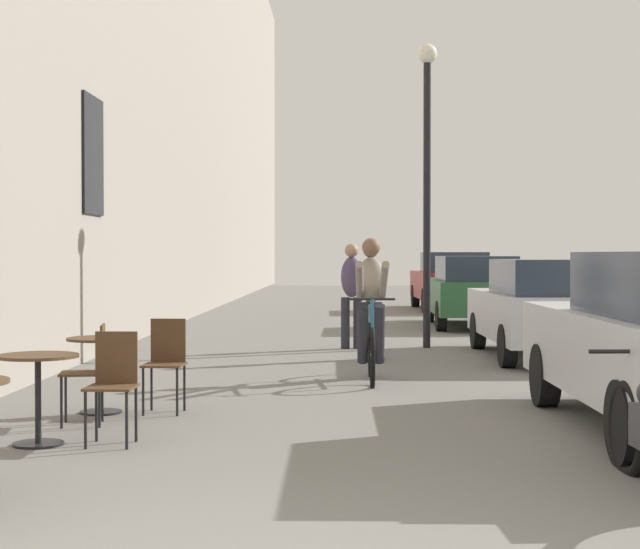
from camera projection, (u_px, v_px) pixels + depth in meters
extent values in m
cube|color=black|center=(93.00, 155.00, 14.43)|extent=(0.04, 1.10, 1.70)
cylinder|color=black|center=(38.00, 444.00, 7.97)|extent=(0.40, 0.40, 0.02)
cylinder|color=black|center=(38.00, 400.00, 7.97)|extent=(0.05, 0.05, 0.67)
cylinder|color=#4C331E|center=(38.00, 356.00, 7.96)|extent=(0.64, 0.64, 0.02)
cylinder|color=black|center=(127.00, 421.00, 7.79)|extent=(0.02, 0.02, 0.45)
cylinder|color=black|center=(85.00, 420.00, 7.80)|extent=(0.02, 0.02, 0.45)
cylinder|color=black|center=(136.00, 414.00, 8.11)|extent=(0.02, 0.02, 0.45)
cylinder|color=black|center=(96.00, 414.00, 8.12)|extent=(0.02, 0.02, 0.45)
cube|color=#4C331E|center=(111.00, 387.00, 7.95)|extent=(0.39, 0.39, 0.02)
cube|color=#4C331E|center=(117.00, 357.00, 8.13)|extent=(0.34, 0.03, 0.42)
cylinder|color=black|center=(101.00, 412.00, 9.59)|extent=(0.40, 0.40, 0.02)
cylinder|color=black|center=(101.00, 376.00, 9.58)|extent=(0.05, 0.05, 0.67)
cylinder|color=#4C331E|center=(101.00, 339.00, 9.57)|extent=(0.64, 0.64, 0.02)
cylinder|color=black|center=(177.00, 392.00, 9.39)|extent=(0.02, 0.02, 0.45)
cylinder|color=black|center=(143.00, 392.00, 9.42)|extent=(0.02, 0.02, 0.45)
cylinder|color=black|center=(184.00, 388.00, 9.72)|extent=(0.02, 0.02, 0.45)
cylinder|color=black|center=(152.00, 387.00, 9.74)|extent=(0.02, 0.02, 0.45)
cube|color=#4C331E|center=(164.00, 365.00, 9.56)|extent=(0.40, 0.40, 0.02)
cube|color=#4C331E|center=(168.00, 340.00, 9.74)|extent=(0.34, 0.04, 0.42)
cylinder|color=black|center=(61.00, 403.00, 8.72)|extent=(0.02, 0.02, 0.45)
cylinder|color=black|center=(66.00, 397.00, 9.04)|extent=(0.02, 0.02, 0.45)
cylinder|color=black|center=(99.00, 402.00, 8.77)|extent=(0.02, 0.02, 0.45)
cylinder|color=black|center=(102.00, 397.00, 9.09)|extent=(0.02, 0.02, 0.45)
cube|color=#4C331E|center=(82.00, 373.00, 8.90)|extent=(0.44, 0.44, 0.02)
cube|color=#4C331E|center=(103.00, 348.00, 8.92)|extent=(0.07, 0.34, 0.42)
torus|color=black|center=(372.00, 358.00, 11.44)|extent=(0.05, 0.71, 0.71)
torus|color=black|center=(370.00, 349.00, 12.49)|extent=(0.05, 0.71, 0.71)
cylinder|color=#286084|center=(371.00, 327.00, 12.40)|extent=(0.04, 0.21, 0.58)
cylinder|color=#286084|center=(372.00, 302.00, 11.89)|extent=(0.04, 0.82, 0.14)
cylinder|color=#286084|center=(372.00, 329.00, 11.46)|extent=(0.04, 0.09, 0.67)
cylinder|color=#286084|center=(371.00, 350.00, 11.99)|extent=(0.04, 1.00, 0.12)
cylinder|color=black|center=(372.00, 299.00, 11.48)|extent=(0.52, 0.03, 0.03)
ellipsoid|color=black|center=(371.00, 302.00, 12.30)|extent=(0.12, 0.24, 0.06)
ellipsoid|color=gray|center=(371.00, 280.00, 12.21)|extent=(0.34, 0.35, 0.59)
sphere|color=brown|center=(371.00, 247.00, 12.17)|extent=(0.22, 0.22, 0.22)
cylinder|color=#26262D|center=(379.00, 334.00, 12.15)|extent=(0.13, 0.40, 0.75)
cylinder|color=#26262D|center=(363.00, 334.00, 12.15)|extent=(0.13, 0.40, 0.75)
cylinder|color=gray|center=(384.00, 281.00, 11.82)|extent=(0.10, 0.75, 0.48)
cylinder|color=gray|center=(360.00, 281.00, 11.83)|extent=(0.11, 0.75, 0.48)
cylinder|color=#26262D|center=(377.00, 331.00, 14.48)|extent=(0.14, 0.14, 0.82)
cylinder|color=#26262D|center=(364.00, 331.00, 14.45)|extent=(0.14, 0.14, 0.82)
ellipsoid|color=#2D3342|center=(371.00, 280.00, 14.45)|extent=(0.38, 0.30, 0.65)
sphere|color=brown|center=(371.00, 250.00, 14.44)|extent=(0.22, 0.22, 0.22)
cylinder|color=#26262D|center=(358.00, 323.00, 16.11)|extent=(0.14, 0.14, 0.82)
cylinder|color=#26262D|center=(345.00, 323.00, 16.09)|extent=(0.14, 0.14, 0.82)
ellipsoid|color=#4C3D5B|center=(352.00, 277.00, 16.09)|extent=(0.37, 0.28, 0.65)
sphere|color=#A57A5B|center=(352.00, 250.00, 16.08)|extent=(0.22, 0.22, 0.22)
cylinder|color=black|center=(427.00, 205.00, 16.23)|extent=(0.12, 0.12, 4.60)
sphere|color=silver|center=(427.00, 54.00, 16.18)|extent=(0.32, 0.32, 0.32)
cylinder|color=black|center=(545.00, 375.00, 10.00)|extent=(0.21, 0.62, 0.62)
cylinder|color=black|center=(629.00, 423.00, 7.15)|extent=(0.21, 0.62, 0.62)
cube|color=#B7B7BC|center=(543.00, 315.00, 14.73)|extent=(1.73, 4.07, 0.66)
cube|color=#283342|center=(551.00, 277.00, 14.23)|extent=(1.44, 2.20, 0.49)
cylinder|color=black|center=(478.00, 331.00, 16.08)|extent=(0.20, 0.59, 0.58)
cylinder|color=black|center=(574.00, 331.00, 16.06)|extent=(0.20, 0.59, 0.58)
cylinder|color=black|center=(507.00, 346.00, 13.41)|extent=(0.20, 0.59, 0.58)
cylinder|color=black|center=(622.00, 346.00, 13.39)|extent=(0.20, 0.59, 0.58)
cube|color=#23512D|center=(472.00, 296.00, 21.11)|extent=(1.72, 4.15, 0.67)
cube|color=#283342|center=(475.00, 268.00, 20.60)|extent=(1.45, 2.24, 0.50)
cylinder|color=black|center=(429.00, 308.00, 22.50)|extent=(0.19, 0.60, 0.60)
cylinder|color=black|center=(499.00, 308.00, 22.46)|extent=(0.19, 0.60, 0.60)
cylinder|color=black|center=(441.00, 316.00, 19.76)|extent=(0.19, 0.60, 0.60)
cylinder|color=black|center=(521.00, 316.00, 19.73)|extent=(0.19, 0.60, 0.60)
cube|color=maroon|center=(451.00, 285.00, 27.35)|extent=(1.93, 4.44, 0.72)
cube|color=#283342|center=(454.00, 262.00, 26.81)|extent=(1.59, 2.41, 0.53)
cylinder|color=black|center=(415.00, 296.00, 28.81)|extent=(0.22, 0.64, 0.63)
cylinder|color=black|center=(473.00, 296.00, 28.81)|extent=(0.22, 0.64, 0.63)
cylinder|color=black|center=(426.00, 301.00, 25.90)|extent=(0.22, 0.64, 0.63)
cylinder|color=black|center=(490.00, 301.00, 25.91)|extent=(0.22, 0.64, 0.63)
torus|color=black|center=(628.00, 429.00, 6.98)|extent=(0.13, 0.69, 0.69)
cylinder|color=black|center=(634.00, 351.00, 6.87)|extent=(0.62, 0.07, 0.03)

